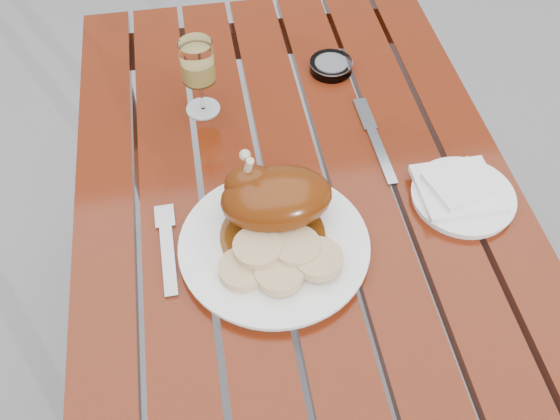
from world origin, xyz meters
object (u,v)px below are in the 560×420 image
object	(u,v)px
side_plate	(463,197)
table	(292,289)
wine_glass	(199,78)
ashtray	(331,66)
dinner_plate	(274,247)

from	to	relation	value
side_plate	table	bearing A→B (deg)	161.68
table	wine_glass	size ratio (longest dim) A/B	7.41
ashtray	dinner_plate	bearing A→B (deg)	-113.67
table	dinner_plate	xyz separation A→B (m)	(-0.06, -0.15, 0.39)
wine_glass	side_plate	size ratio (longest dim) A/B	0.87
wine_glass	side_plate	distance (m)	0.54
dinner_plate	side_plate	xyz separation A→B (m)	(0.35, 0.05, -0.00)
dinner_plate	ashtray	xyz separation A→B (m)	(0.20, 0.45, 0.00)
table	side_plate	size ratio (longest dim) A/B	6.47
dinner_plate	wine_glass	bearing A→B (deg)	103.10
dinner_plate	side_plate	distance (m)	0.35
wine_glass	ashtray	world-z (taller)	wine_glass
dinner_plate	wine_glass	distance (m)	0.39
table	dinner_plate	distance (m)	0.42
side_plate	dinner_plate	bearing A→B (deg)	-171.33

